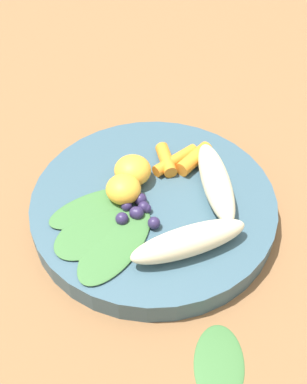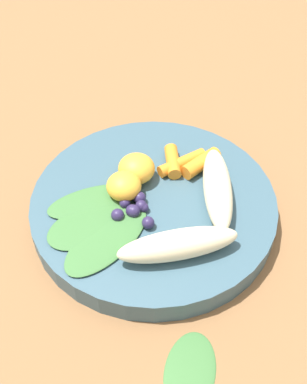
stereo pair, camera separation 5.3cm
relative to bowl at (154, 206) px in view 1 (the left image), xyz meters
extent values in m
plane|color=brown|center=(0.00, 0.00, -0.01)|extent=(2.40, 2.40, 0.00)
cylinder|color=#385666|center=(0.00, 0.00, 0.00)|extent=(0.29, 0.29, 0.03)
ellipsoid|color=beige|center=(-0.03, -0.07, 0.03)|extent=(0.13, 0.08, 0.03)
ellipsoid|color=beige|center=(-0.08, 0.01, 0.03)|extent=(0.06, 0.13, 0.03)
ellipsoid|color=#F4A833|center=(0.02, 0.03, 0.03)|extent=(0.04, 0.04, 0.03)
ellipsoid|color=#F4A833|center=(0.04, 0.01, 0.03)|extent=(0.04, 0.04, 0.03)
cylinder|color=orange|center=(0.02, -0.07, 0.02)|extent=(0.03, 0.06, 0.02)
cylinder|color=orange|center=(0.03, -0.05, 0.02)|extent=(0.02, 0.07, 0.01)
cylinder|color=orange|center=(0.04, -0.04, 0.02)|extent=(0.05, 0.03, 0.02)
sphere|color=#2D234C|center=(-0.01, 0.02, 0.02)|extent=(0.01, 0.01, 0.01)
sphere|color=#2D234C|center=(-0.01, 0.03, 0.02)|extent=(0.01, 0.01, 0.01)
sphere|color=#2D234C|center=(-0.01, 0.05, 0.02)|extent=(0.01, 0.01, 0.01)
sphere|color=#2D234C|center=(-0.04, 0.02, 0.02)|extent=(0.01, 0.01, 0.01)
sphere|color=#2D234C|center=(0.00, 0.04, 0.02)|extent=(0.01, 0.01, 0.01)
sphere|color=#2D234C|center=(-0.01, 0.02, 0.02)|extent=(0.01, 0.01, 0.01)
sphere|color=#2D234C|center=(0.00, 0.02, 0.02)|extent=(0.01, 0.01, 0.01)
sphere|color=#2D234C|center=(-0.02, 0.03, 0.02)|extent=(0.01, 0.01, 0.01)
ellipsoid|color=#3D7038|center=(0.02, 0.07, 0.02)|extent=(0.05, 0.11, 0.01)
ellipsoid|color=#3D7038|center=(-0.01, 0.08, 0.02)|extent=(0.07, 0.10, 0.01)
ellipsoid|color=#3D7038|center=(-0.04, 0.07, 0.02)|extent=(0.10, 0.13, 0.01)
ellipsoid|color=#3D7038|center=(-0.19, 0.04, -0.01)|extent=(0.09, 0.09, 0.01)
camera|label=1|loc=(-0.31, 0.19, 0.41)|focal=43.39mm
camera|label=2|loc=(-0.34, 0.14, 0.41)|focal=43.39mm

